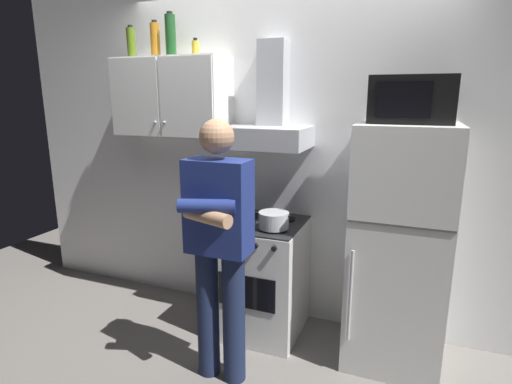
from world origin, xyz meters
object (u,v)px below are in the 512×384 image
cooking_pot (274,220)px  bottle_olive_oil (131,43)px  stove_oven (262,277)px  bottle_spice_jar (196,48)px  bottle_wine_green (171,36)px  bottle_liquor_amber (155,40)px  microwave (411,100)px  person_standing (219,244)px  upper_cabinet (172,97)px  range_hood (269,119)px  refrigerator (399,248)px

cooking_pot → bottle_olive_oil: 1.78m
stove_oven → bottle_spice_jar: 1.77m
bottle_olive_oil → bottle_wine_green: bottle_wine_green is taller
bottle_wine_green → bottle_liquor_amber: bearing=178.3°
microwave → cooking_pot: (-0.82, -0.14, -0.81)m
stove_oven → bottle_wine_green: size_ratio=2.69×
microwave → bottle_wine_green: 1.81m
person_standing → cooking_pot: bearing=69.7°
bottle_olive_oil → bottle_liquor_amber: 0.20m
upper_cabinet → stove_oven: 1.55m
stove_oven → bottle_wine_green: bottle_wine_green is taller
stove_oven → range_hood: size_ratio=1.17×
microwave → cooking_pot: size_ratio=1.55×
upper_cabinet → person_standing: size_ratio=0.55×
microwave → bottle_liquor_amber: bearing=176.1°
stove_oven → bottle_spice_jar: bottle_spice_jar is taller
bottle_olive_oil → bottle_wine_green: (0.33, 0.04, 0.04)m
stove_oven → bottle_liquor_amber: (-0.94, 0.15, 1.75)m
bottle_wine_green → bottle_liquor_amber: bottle_wine_green is taller
bottle_spice_jar → stove_oven: bearing=-10.9°
bottle_wine_green → person_standing: bearing=-45.1°
stove_oven → person_standing: person_standing is taller
bottle_olive_oil → microwave: bearing=-2.4°
cooking_pot → bottle_spice_jar: bearing=161.9°
upper_cabinet → stove_oven: (0.80, -0.13, -1.32)m
stove_oven → bottle_olive_oil: (-1.13, 0.11, 1.73)m
bottle_olive_oil → upper_cabinet: bearing=3.4°
bottle_spice_jar → person_standing: bearing=-54.1°
bottle_spice_jar → range_hood: bearing=1.7°
bottle_olive_oil → bottle_liquor_amber: (0.19, 0.04, 0.02)m
upper_cabinet → range_hood: (0.80, 0.00, -0.15)m
bottle_liquor_amber → upper_cabinet: bearing=-9.7°
bottle_olive_oil → stove_oven: bearing=-5.3°
microwave → person_standing: (-1.00, -0.62, -0.84)m
stove_oven → bottle_wine_green: (-0.80, 0.15, 1.77)m
cooking_pot → bottle_spice_jar: 1.39m
person_standing → bottle_olive_oil: bearing=146.7°
bottle_wine_green → bottle_liquor_amber: 0.15m
cooking_pot → bottle_spice_jar: bottle_spice_jar is taller
microwave → bottle_liquor_amber: 1.95m
microwave → bottle_olive_oil: 2.13m
refrigerator → bottle_olive_oil: 2.49m
stove_oven → bottle_spice_jar: (-0.57, 0.11, 1.67)m
stove_oven → bottle_wine_green: 1.95m
refrigerator → microwave: bearing=90.9°
microwave → bottle_liquor_amber: bottle_liquor_amber is taller
refrigerator → upper_cabinet: bearing=175.9°
microwave → cooking_pot: microwave is taller
person_standing → bottle_liquor_amber: size_ratio=5.97×
bottle_olive_oil → bottle_wine_green: bearing=6.8°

